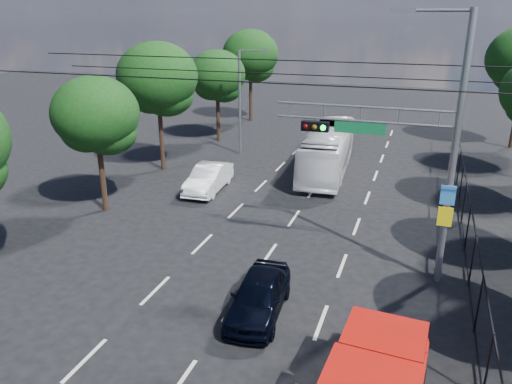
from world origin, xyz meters
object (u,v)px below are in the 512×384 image
at_px(signal_mast, 418,140).
at_px(white_van, 209,178).
at_px(navy_hatchback, 259,295).
at_px(white_bus, 328,150).

relative_size(signal_mast, white_van, 2.18).
bearing_deg(signal_mast, navy_hatchback, -136.22).
height_order(navy_hatchback, white_van, white_van).
height_order(signal_mast, white_bus, signal_mast).
bearing_deg(navy_hatchback, signal_mast, 39.15).
height_order(signal_mast, navy_hatchback, signal_mast).
bearing_deg(white_van, navy_hatchback, -61.86).
distance_m(white_bus, white_van, 7.90).
bearing_deg(white_van, white_bus, 42.06).
bearing_deg(white_van, signal_mast, -33.90).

